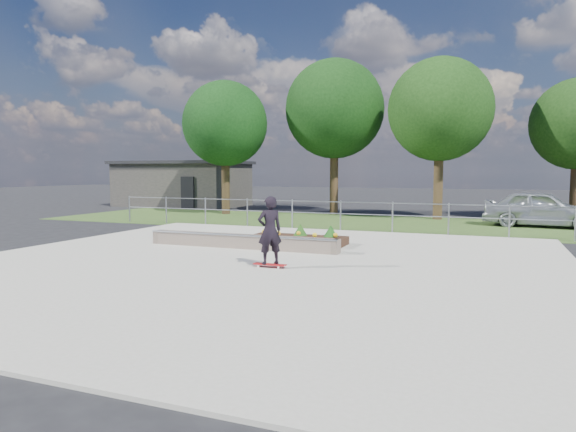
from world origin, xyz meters
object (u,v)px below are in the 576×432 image
object	(u,v)px
grind_ledge	(241,241)
planter_bed	(298,238)
skateboarder	(270,231)
parked_car	(541,209)

from	to	relation	value
grind_ledge	planter_bed	xyz separation A→B (m)	(1.27, 1.42, -0.02)
grind_ledge	planter_bed	bearing A→B (deg)	48.30
planter_bed	skateboarder	size ratio (longest dim) A/B	1.78
grind_ledge	planter_bed	size ratio (longest dim) A/B	2.00
planter_bed	parked_car	bearing A→B (deg)	49.29
grind_ledge	parked_car	world-z (taller)	parked_car
planter_bed	skateboarder	world-z (taller)	skateboarder
skateboarder	planter_bed	bearing A→B (deg)	100.90
grind_ledge	parked_car	xyz separation A→B (m)	(8.80, 10.18, 0.51)
planter_bed	parked_car	xyz separation A→B (m)	(7.54, 8.76, 0.53)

